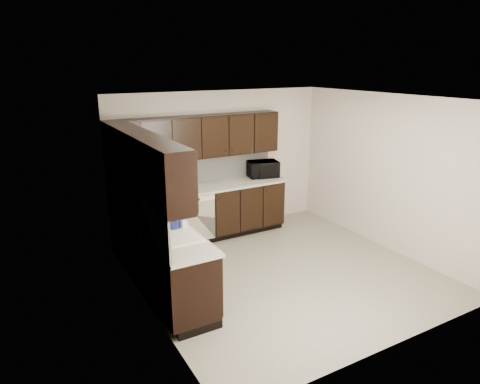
# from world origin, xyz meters

# --- Properties ---
(floor) EXTENTS (4.00, 4.00, 0.00)m
(floor) POSITION_xyz_m (0.00, 0.00, 0.00)
(floor) COLOR gray
(floor) RESTS_ON ground
(ceiling) EXTENTS (4.00, 4.00, 0.00)m
(ceiling) POSITION_xyz_m (0.00, 0.00, 2.50)
(ceiling) COLOR white
(ceiling) RESTS_ON wall_back
(wall_back) EXTENTS (4.00, 0.02, 2.50)m
(wall_back) POSITION_xyz_m (0.00, 2.00, 1.25)
(wall_back) COLOR beige
(wall_back) RESTS_ON floor
(wall_left) EXTENTS (0.02, 4.00, 2.50)m
(wall_left) POSITION_xyz_m (-2.00, 0.00, 1.25)
(wall_left) COLOR beige
(wall_left) RESTS_ON floor
(wall_right) EXTENTS (0.02, 4.00, 2.50)m
(wall_right) POSITION_xyz_m (2.00, 0.00, 1.25)
(wall_right) COLOR beige
(wall_right) RESTS_ON floor
(wall_front) EXTENTS (4.00, 0.02, 2.50)m
(wall_front) POSITION_xyz_m (0.00, -2.00, 1.25)
(wall_front) COLOR beige
(wall_front) RESTS_ON floor
(lower_cabinets) EXTENTS (3.00, 2.80, 0.90)m
(lower_cabinets) POSITION_xyz_m (-1.01, 1.11, 0.41)
(lower_cabinets) COLOR black
(lower_cabinets) RESTS_ON floor
(countertop) EXTENTS (3.03, 2.83, 0.04)m
(countertop) POSITION_xyz_m (-1.01, 1.11, 0.92)
(countertop) COLOR beige
(countertop) RESTS_ON lower_cabinets
(backsplash) EXTENTS (3.00, 2.80, 0.48)m
(backsplash) POSITION_xyz_m (-1.22, 1.32, 1.18)
(backsplash) COLOR #BAB9B5
(backsplash) RESTS_ON countertop
(upper_cabinets) EXTENTS (3.00, 2.80, 0.70)m
(upper_cabinets) POSITION_xyz_m (-1.10, 1.20, 1.77)
(upper_cabinets) COLOR black
(upper_cabinets) RESTS_ON wall_back
(dishwasher) EXTENTS (0.58, 0.04, 0.78)m
(dishwasher) POSITION_xyz_m (-0.70, 1.41, 0.55)
(dishwasher) COLOR #FAF1CC
(dishwasher) RESTS_ON lower_cabinets
(sink) EXTENTS (0.54, 0.82, 0.42)m
(sink) POSITION_xyz_m (-1.68, -0.01, 0.88)
(sink) COLOR #FAF1CC
(sink) RESTS_ON countertop
(microwave) EXTENTS (0.61, 0.48, 0.30)m
(microwave) POSITION_xyz_m (0.75, 1.76, 1.09)
(microwave) COLOR black
(microwave) RESTS_ON countertop
(soap_bottle_a) EXTENTS (0.09, 0.09, 0.17)m
(soap_bottle_a) POSITION_xyz_m (-1.48, 0.10, 1.02)
(soap_bottle_a) COLOR gray
(soap_bottle_a) RESTS_ON countertop
(soap_bottle_b) EXTENTS (0.12, 0.12, 0.23)m
(soap_bottle_b) POSITION_xyz_m (-1.79, 0.62, 1.06)
(soap_bottle_b) COLOR gray
(soap_bottle_b) RESTS_ON countertop
(toaster_oven) EXTENTS (0.46, 0.42, 0.24)m
(toaster_oven) POSITION_xyz_m (-1.75, 1.68, 1.06)
(toaster_oven) COLOR silver
(toaster_oven) RESTS_ON countertop
(storage_bin) EXTENTS (0.54, 0.46, 0.18)m
(storage_bin) POSITION_xyz_m (-1.70, 0.28, 1.03)
(storage_bin) COLOR white
(storage_bin) RESTS_ON countertop
(blue_pitcher) EXTENTS (0.21, 0.21, 0.25)m
(blue_pitcher) POSITION_xyz_m (-1.60, 0.14, 1.07)
(blue_pitcher) COLOR navy
(blue_pitcher) RESTS_ON countertop
(teal_tumbler) EXTENTS (0.13, 0.13, 0.21)m
(teal_tumbler) POSITION_xyz_m (-1.48, 1.35, 1.05)
(teal_tumbler) COLOR #0C8978
(teal_tumbler) RESTS_ON countertop
(paper_towel_roll) EXTENTS (0.13, 0.13, 0.27)m
(paper_towel_roll) POSITION_xyz_m (-1.52, 0.78, 1.07)
(paper_towel_roll) COLOR white
(paper_towel_roll) RESTS_ON countertop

